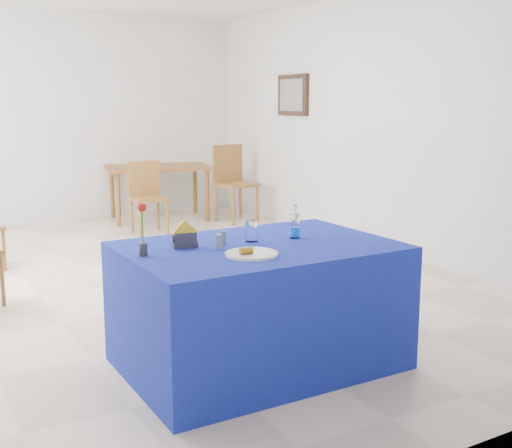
{
  "coord_description": "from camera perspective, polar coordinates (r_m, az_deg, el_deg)",
  "views": [
    {
      "loc": [
        -2.11,
        -5.4,
        1.59
      ],
      "look_at": [
        -0.33,
        -2.31,
        0.92
      ],
      "focal_mm": 45.0,
      "sensor_mm": 36.0,
      "label": 1
    }
  ],
  "objects": [
    {
      "name": "pepper_shaker",
      "position": [
        3.83,
        -2.96,
        -1.24
      ],
      "size": [
        0.03,
        0.03,
        0.08
      ],
      "primitive_type": "cylinder",
      "color": "#5E5E62",
      "rests_on": "blue_table"
    },
    {
      "name": "banana_pieces",
      "position": [
        3.53,
        -0.88,
        -2.39
      ],
      "size": [
        0.08,
        0.04,
        0.04
      ],
      "color": "gold",
      "rests_on": "plate"
    },
    {
      "name": "water_bottle",
      "position": [
        4.03,
        3.46,
        -0.24
      ],
      "size": [
        0.07,
        0.07,
        0.21
      ],
      "color": "silver",
      "rests_on": "blue_table"
    },
    {
      "name": "rose_vase",
      "position": [
        3.59,
        -10.04,
        -0.5
      ],
      "size": [
        0.05,
        0.05,
        0.3
      ],
      "color": "#292A2F",
      "rests_on": "blue_table"
    },
    {
      "name": "salt_shaker",
      "position": [
        3.74,
        -3.29,
        -1.56
      ],
      "size": [
        0.03,
        0.03,
        0.08
      ],
      "primitive_type": "cylinder",
      "color": "slate",
      "rests_on": "blue_table"
    },
    {
      "name": "drinking_glass",
      "position": [
        3.92,
        -0.4,
        -0.63
      ],
      "size": [
        0.08,
        0.08,
        0.13
      ],
      "primitive_type": "cylinder",
      "color": "white",
      "rests_on": "blue_table"
    },
    {
      "name": "napkin_holder",
      "position": [
        3.78,
        -6.34,
        -1.37
      ],
      "size": [
        0.16,
        0.07,
        0.17
      ],
      "color": "#333237",
      "rests_on": "blue_table"
    },
    {
      "name": "chair_bg_right",
      "position": [
        8.75,
        -2.1,
        4.15
      ],
      "size": [
        0.52,
        0.52,
        1.05
      ],
      "rotation": [
        0.0,
        0.0,
        0.12
      ],
      "color": "olive",
      "rests_on": "floor"
    },
    {
      "name": "floor",
      "position": [
        6.01,
        -8.31,
        -4.82
      ],
      "size": [
        7.0,
        7.0,
        0.0
      ],
      "primitive_type": "plane",
      "color": "beige",
      "rests_on": "ground"
    },
    {
      "name": "chair_bg_left",
      "position": [
        8.04,
        -9.69,
        2.81
      ],
      "size": [
        0.42,
        0.42,
        0.9
      ],
      "rotation": [
        0.0,
        0.0,
        -0.05
      ],
      "color": "olive",
      "rests_on": "floor"
    },
    {
      "name": "picture_art",
      "position": [
        8.36,
        3.17,
        11.37
      ],
      "size": [
        0.02,
        0.52,
        0.4
      ],
      "primitive_type": "cube",
      "color": "#998C66",
      "rests_on": "room_shell"
    },
    {
      "name": "picture_frame",
      "position": [
        8.37,
        3.32,
        11.36
      ],
      "size": [
        0.06,
        0.64,
        0.52
      ],
      "primitive_type": "cube",
      "color": "black",
      "rests_on": "room_shell"
    },
    {
      "name": "oak_table",
      "position": [
        8.96,
        -8.68,
        4.66
      ],
      "size": [
        1.52,
        1.13,
        0.76
      ],
      "color": "brown",
      "rests_on": "floor"
    },
    {
      "name": "room_shell",
      "position": [
        5.8,
        -8.78,
        12.07
      ],
      "size": [
        7.0,
        7.0,
        7.0
      ],
      "color": "silver",
      "rests_on": "ground"
    },
    {
      "name": "blue_table",
      "position": [
        3.95,
        0.22,
        -7.21
      ],
      "size": [
        1.6,
        1.1,
        0.76
      ],
      "color": "#101792",
      "rests_on": "floor"
    },
    {
      "name": "plate",
      "position": [
        3.57,
        -0.4,
        -2.68
      ],
      "size": [
        0.3,
        0.3,
        0.01
      ],
      "primitive_type": "cylinder",
      "color": "white",
      "rests_on": "blue_table"
    }
  ]
}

